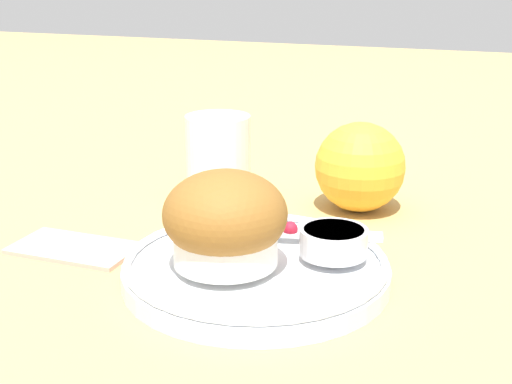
{
  "coord_description": "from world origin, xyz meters",
  "views": [
    {
      "loc": [
        0.19,
        -0.49,
        0.23
      ],
      "look_at": [
        -0.0,
        0.02,
        0.06
      ],
      "focal_mm": 50.0,
      "sensor_mm": 36.0,
      "label": 1
    }
  ],
  "objects_px": {
    "muffin": "(225,222)",
    "juice_glass": "(218,158)",
    "butter_knife": "(275,232)",
    "orange_fruit": "(360,167)"
  },
  "relations": [
    {
      "from": "orange_fruit",
      "to": "juice_glass",
      "type": "height_order",
      "value": "same"
    },
    {
      "from": "butter_knife",
      "to": "orange_fruit",
      "type": "xyz_separation_m",
      "value": [
        0.04,
        0.14,
        0.02
      ]
    },
    {
      "from": "muffin",
      "to": "juice_glass",
      "type": "relative_size",
      "value": 1.06
    },
    {
      "from": "orange_fruit",
      "to": "muffin",
      "type": "bearing_deg",
      "value": -104.53
    },
    {
      "from": "butter_knife",
      "to": "orange_fruit",
      "type": "height_order",
      "value": "orange_fruit"
    },
    {
      "from": "butter_knife",
      "to": "juice_glass",
      "type": "distance_m",
      "value": 0.16
    },
    {
      "from": "muffin",
      "to": "juice_glass",
      "type": "distance_m",
      "value": 0.21
    },
    {
      "from": "butter_knife",
      "to": "juice_glass",
      "type": "xyz_separation_m",
      "value": [
        -0.1,
        0.12,
        0.02
      ]
    },
    {
      "from": "butter_knife",
      "to": "muffin",
      "type": "bearing_deg",
      "value": -116.28
    },
    {
      "from": "muffin",
      "to": "butter_knife",
      "type": "distance_m",
      "value": 0.07
    }
  ]
}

